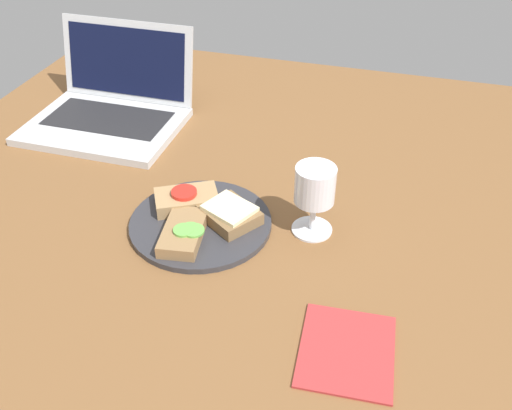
# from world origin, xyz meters

# --- Properties ---
(wooden_table) EXTENTS (1.40, 1.40, 0.03)m
(wooden_table) POSITION_xyz_m (0.00, 0.00, 0.01)
(wooden_table) COLOR brown
(wooden_table) RESTS_ON ground
(plate) EXTENTS (0.25, 0.25, 0.01)m
(plate) POSITION_xyz_m (-0.05, -0.06, 0.04)
(plate) COLOR #333338
(plate) RESTS_ON wooden_table
(sandwich_with_cheese) EXTENTS (0.12, 0.12, 0.03)m
(sandwich_with_cheese) POSITION_xyz_m (0.00, -0.04, 0.05)
(sandwich_with_cheese) COLOR brown
(sandwich_with_cheese) RESTS_ON plate
(sandwich_with_tomato) EXTENTS (0.13, 0.11, 0.03)m
(sandwich_with_tomato) POSITION_xyz_m (-0.09, -0.02, 0.06)
(sandwich_with_tomato) COLOR #A88456
(sandwich_with_tomato) RESTS_ON plate
(sandwich_with_cucumber) EXTENTS (0.08, 0.13, 0.03)m
(sandwich_with_cucumber) POSITION_xyz_m (-0.06, -0.11, 0.05)
(sandwich_with_cucumber) COLOR #937047
(sandwich_with_cucumber) RESTS_ON plate
(wine_glass) EXTENTS (0.07, 0.07, 0.13)m
(wine_glass) POSITION_xyz_m (0.14, -0.02, 0.12)
(wine_glass) COLOR white
(wine_glass) RESTS_ON wooden_table
(laptop) EXTENTS (0.33, 0.29, 0.20)m
(laptop) POSITION_xyz_m (-0.38, 0.24, 0.07)
(laptop) COLOR silver
(laptop) RESTS_ON wooden_table
(napkin) EXTENTS (0.14, 0.16, 0.00)m
(napkin) POSITION_xyz_m (0.24, -0.26, 0.03)
(napkin) COLOR #B23333
(napkin) RESTS_ON wooden_table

